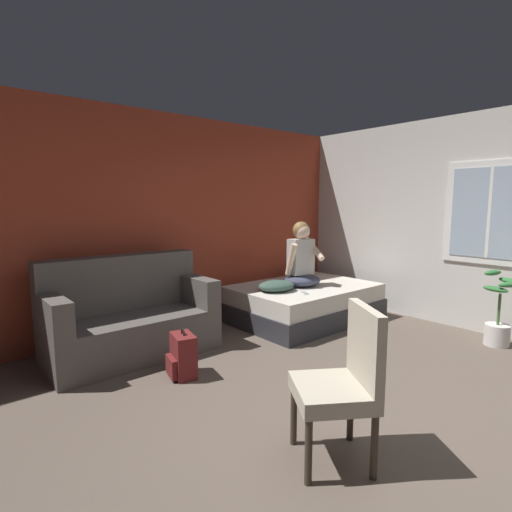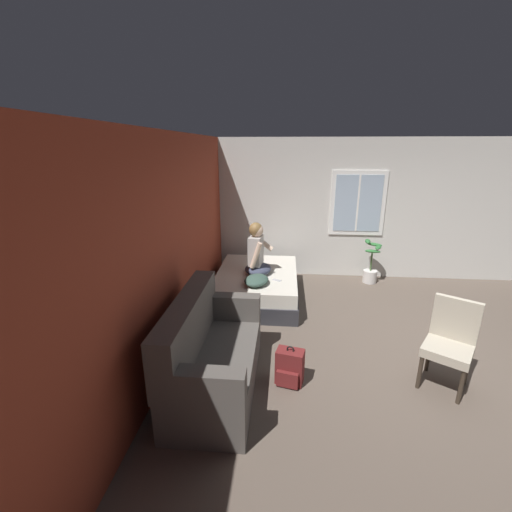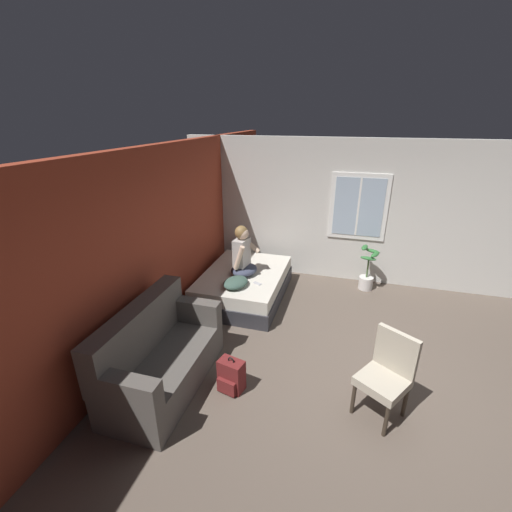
% 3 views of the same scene
% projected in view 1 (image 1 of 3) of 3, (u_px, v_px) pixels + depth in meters
% --- Properties ---
extents(ground_plane, '(40.00, 40.00, 0.00)m').
position_uv_depth(ground_plane, '(379.00, 430.00, 2.83)').
color(ground_plane, brown).
extents(wall_back_accent, '(10.73, 0.16, 2.70)m').
position_uv_depth(wall_back_accent, '(164.00, 223.00, 5.06)').
color(wall_back_accent, '#993823').
rests_on(wall_back_accent, ground).
extents(bed, '(1.95, 1.39, 0.48)m').
position_uv_depth(bed, '(304.00, 302.00, 5.53)').
color(bed, '#2D2D33').
rests_on(bed, ground).
extents(couch, '(1.70, 0.82, 1.04)m').
position_uv_depth(couch, '(130.00, 318.00, 4.23)').
color(couch, '#514C47').
rests_on(couch, ground).
extents(side_chair, '(0.64, 0.64, 0.98)m').
position_uv_depth(side_chair, '(344.00, 379.00, 2.44)').
color(side_chair, '#382D23').
rests_on(side_chair, ground).
extents(person_seated, '(0.58, 0.51, 0.88)m').
position_uv_depth(person_seated, '(302.00, 260.00, 5.40)').
color(person_seated, '#383D51').
rests_on(person_seated, bed).
extents(backpack, '(0.29, 0.33, 0.46)m').
position_uv_depth(backpack, '(182.00, 356.00, 3.69)').
color(backpack, maroon).
rests_on(backpack, ground).
extents(throw_pillow, '(0.55, 0.46, 0.14)m').
position_uv_depth(throw_pillow, '(277.00, 286.00, 5.10)').
color(throw_pillow, '#385147').
rests_on(throw_pillow, bed).
extents(cell_phone, '(0.12, 0.16, 0.01)m').
position_uv_depth(cell_phone, '(304.00, 293.00, 4.99)').
color(cell_phone, '#B7B7BC').
rests_on(cell_phone, bed).
extents(potted_plant, '(0.39, 0.37, 0.85)m').
position_uv_depth(potted_plant, '(498.00, 319.00, 4.48)').
color(potted_plant, silver).
rests_on(potted_plant, ground).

